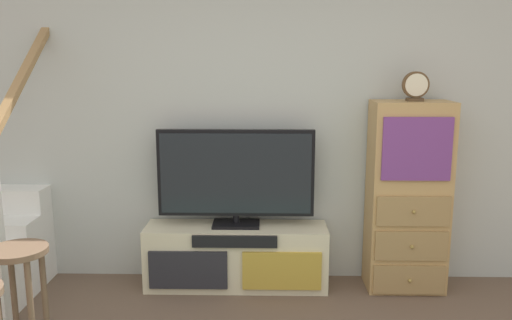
% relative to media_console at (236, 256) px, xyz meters
% --- Properties ---
extents(back_wall, '(6.40, 0.12, 2.70)m').
position_rel_media_console_xyz_m(back_wall, '(0.30, 0.27, 1.11)').
color(back_wall, '#B2B7B2').
rests_on(back_wall, ground_plane).
extents(media_console, '(1.40, 0.38, 0.49)m').
position_rel_media_console_xyz_m(media_console, '(0.00, 0.00, 0.00)').
color(media_console, beige).
rests_on(media_console, ground_plane).
extents(television, '(1.19, 0.22, 0.75)m').
position_rel_media_console_xyz_m(television, '(-0.00, 0.02, 0.64)').
color(television, black).
rests_on(television, media_console).
extents(side_cabinet, '(0.58, 0.38, 1.45)m').
position_rel_media_console_xyz_m(side_cabinet, '(1.30, 0.01, 0.48)').
color(side_cabinet, tan).
rests_on(side_cabinet, ground_plane).
extents(desk_clock, '(0.19, 0.08, 0.21)m').
position_rel_media_console_xyz_m(desk_clock, '(1.31, -0.00, 1.31)').
color(desk_clock, '#4C3823').
rests_on(desk_clock, side_cabinet).
extents(bar_stool_far, '(0.34, 0.34, 0.69)m').
position_rel_media_console_xyz_m(bar_stool_far, '(-1.20, -1.03, 0.27)').
color(bar_stool_far, brown).
rests_on(bar_stool_far, ground_plane).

